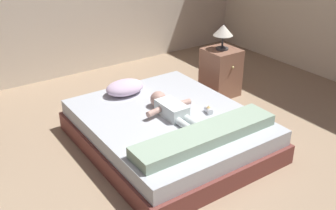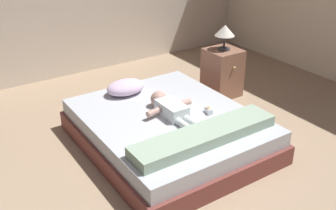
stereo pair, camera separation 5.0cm
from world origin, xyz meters
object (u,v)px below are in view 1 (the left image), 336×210
(bed, at_px, (168,130))
(lamp, at_px, (223,31))
(toothbrush, at_px, (182,104))
(baby, at_px, (169,108))
(nightstand, at_px, (221,72))
(baby_bottle, at_px, (208,110))
(pillow, at_px, (125,87))

(bed, xyz_separation_m, lamp, (1.19, 0.60, 0.63))
(toothbrush, bearing_deg, lamp, 28.14)
(baby, height_order, nightstand, nightstand)
(nightstand, bearing_deg, lamp, 90.00)
(toothbrush, xyz_separation_m, baby_bottle, (0.11, -0.27, 0.02))
(bed, bearing_deg, pillow, 99.80)
(toothbrush, relative_size, baby_bottle, 1.45)
(bed, distance_m, nightstand, 1.34)
(pillow, bearing_deg, bed, -80.20)
(pillow, relative_size, nightstand, 0.71)
(lamp, distance_m, baby_bottle, 1.24)
(pillow, xyz_separation_m, baby_bottle, (0.44, -0.82, -0.04))
(pillow, height_order, baby, baby)
(pillow, height_order, toothbrush, pillow)
(bed, distance_m, lamp, 1.47)
(baby, distance_m, lamp, 1.37)
(bed, bearing_deg, nightstand, 26.95)
(nightstand, bearing_deg, pillow, 178.81)
(bed, xyz_separation_m, toothbrush, (0.22, 0.09, 0.17))
(pillow, height_order, nightstand, nightstand)
(pillow, xyz_separation_m, nightstand, (1.29, -0.03, -0.11))
(pillow, distance_m, toothbrush, 0.64)
(toothbrush, height_order, lamp, lamp)
(bed, relative_size, nightstand, 3.12)
(bed, xyz_separation_m, nightstand, (1.19, 0.60, 0.13))
(lamp, bearing_deg, toothbrush, -151.86)
(toothbrush, bearing_deg, baby, -157.97)
(nightstand, bearing_deg, baby_bottle, -137.14)
(lamp, bearing_deg, bed, -153.04)
(pillow, distance_m, baby_bottle, 0.93)
(bed, distance_m, baby, 0.23)
(bed, height_order, pillow, pillow)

